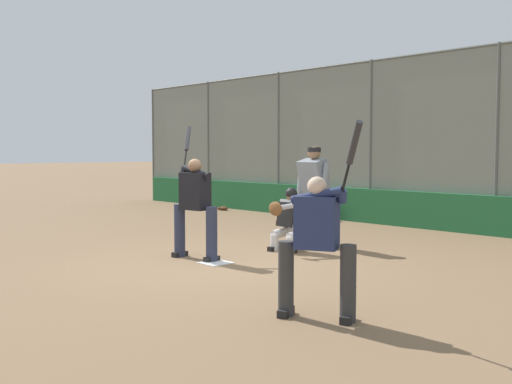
% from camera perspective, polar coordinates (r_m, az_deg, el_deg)
% --- Properties ---
extents(ground_plane, '(160.00, 160.00, 0.00)m').
position_cam_1_polar(ground_plane, '(9.34, -3.87, -6.77)').
color(ground_plane, '#846647').
extents(home_plate_marker, '(0.43, 0.43, 0.01)m').
position_cam_1_polar(home_plate_marker, '(9.34, -3.87, -6.74)').
color(home_plate_marker, white).
rests_on(home_plate_marker, ground_plane).
extents(backstop_fence, '(21.95, 0.08, 3.92)m').
position_cam_1_polar(backstop_fence, '(13.91, 16.11, 5.07)').
color(backstop_fence, '#515651').
rests_on(backstop_fence, ground_plane).
extents(padding_wall, '(21.44, 0.18, 0.82)m').
position_cam_1_polar(padding_wall, '(13.88, 15.77, -1.70)').
color(padding_wall, '#236638').
rests_on(padding_wall, ground_plane).
extents(batter_at_plate, '(1.07, 0.57, 2.16)m').
position_cam_1_polar(batter_at_plate, '(9.61, -5.84, -1.20)').
color(batter_at_plate, '#2D334C').
rests_on(batter_at_plate, ground_plane).
extents(catcher_behind_plate, '(0.58, 0.68, 1.10)m').
position_cam_1_polar(catcher_behind_plate, '(10.34, 3.10, -2.53)').
color(catcher_behind_plate, silver).
rests_on(catcher_behind_plate, ground_plane).
extents(umpire_home, '(0.74, 0.45, 1.81)m').
position_cam_1_polar(umpire_home, '(10.93, 5.59, -0.06)').
color(umpire_home, '#4C4C51').
rests_on(umpire_home, ground_plane).
extents(batter_on_deck, '(1.08, 0.59, 2.02)m').
position_cam_1_polar(batter_on_deck, '(6.17, 5.88, -4.77)').
color(batter_on_deck, '#333333').
rests_on(batter_on_deck, ground_plane).
extents(spare_bat_near_backstop, '(0.70, 0.60, 0.07)m').
position_cam_1_polar(spare_bat_near_backstop, '(13.28, 5.28, -3.46)').
color(spare_bat_near_backstop, black).
rests_on(spare_bat_near_backstop, ground_plane).
extents(fielding_glove_on_dirt, '(0.32, 0.24, 0.12)m').
position_cam_1_polar(fielding_glove_on_dirt, '(17.61, -3.17, -1.56)').
color(fielding_glove_on_dirt, '#56331E').
rests_on(fielding_glove_on_dirt, ground_plane).
extents(equipment_bag_dugout_side, '(1.12, 0.29, 0.29)m').
position_cam_1_polar(equipment_bag_dugout_side, '(15.23, 5.93, -2.09)').
color(equipment_bag_dugout_side, black).
rests_on(equipment_bag_dugout_side, ground_plane).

